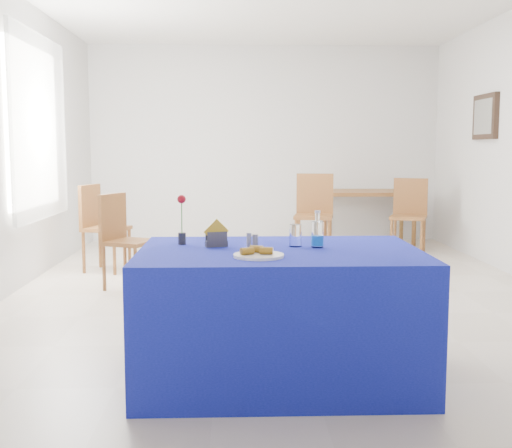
{
  "coord_description": "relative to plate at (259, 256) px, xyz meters",
  "views": [
    {
      "loc": [
        -0.44,
        -5.81,
        1.33
      ],
      "look_at": [
        -0.32,
        -2.32,
        0.92
      ],
      "focal_mm": 45.0,
      "sensor_mm": 36.0,
      "label": 1
    }
  ],
  "objects": [
    {
      "name": "chair_bg_left",
      "position": [
        0.86,
        4.52,
        -0.18
      ],
      "size": [
        0.53,
        0.53,
        1.02
      ],
      "rotation": [
        0.0,
        0.0,
        -0.19
      ],
      "color": "brown",
      "rests_on": "floor"
    },
    {
      "name": "chair_win_b",
      "position": [
        -1.6,
        3.64,
        -0.22
      ],
      "size": [
        0.52,
        0.52,
        0.94
      ],
      "rotation": [
        0.0,
        0.0,
        1.28
      ],
      "color": "brown",
      "rests_on": "floor"
    },
    {
      "name": "chair_win_a",
      "position": [
        -1.2,
        2.74,
        -0.24
      ],
      "size": [
        0.54,
        0.54,
        0.91
      ],
      "rotation": [
        0.0,
        0.0,
        1.15
      ],
      "color": "brown",
      "rests_on": "floor"
    },
    {
      "name": "picture_art",
      "position": [
        2.76,
        4.06,
        0.93
      ],
      "size": [
        0.02,
        0.52,
        0.4
      ],
      "primitive_type": "cube",
      "color": "#998C66",
      "rests_on": "room_shell"
    },
    {
      "name": "pepper_shaker",
      "position": [
        -0.01,
        0.27,
        0.04
      ],
      "size": [
        0.03,
        0.03,
        0.08
      ],
      "primitive_type": "cylinder",
      "color": "slate",
      "rests_on": "blue_table"
    },
    {
      "name": "curtain",
      "position": [
        -2.09,
        3.26,
        0.78
      ],
      "size": [
        0.04,
        1.75,
        1.85
      ],
      "primitive_type": "cube",
      "color": "white",
      "rests_on": "room_shell"
    },
    {
      "name": "rose_vase",
      "position": [
        -0.44,
        0.47,
        0.14
      ],
      "size": [
        0.05,
        0.05,
        0.3
      ],
      "color": "#242529",
      "rests_on": "blue_table"
    },
    {
      "name": "drinking_glass",
      "position": [
        0.23,
        0.36,
        0.06
      ],
      "size": [
        0.07,
        0.07,
        0.13
      ],
      "primitive_type": "cylinder",
      "color": "white",
      "rests_on": "blue_table"
    },
    {
      "name": "chair_bg_right",
      "position": [
        2.09,
        4.67,
        -0.21
      ],
      "size": [
        0.55,
        0.55,
        0.96
      ],
      "rotation": [
        0.0,
        0.0,
        -0.37
      ],
      "color": "brown",
      "rests_on": "floor"
    },
    {
      "name": "window_pane",
      "position": [
        -2.16,
        3.26,
        0.78
      ],
      "size": [
        0.04,
        1.5,
        1.6
      ],
      "primitive_type": "cube",
      "color": "white",
      "rests_on": "room_shell"
    },
    {
      "name": "salt_shaker",
      "position": [
        -0.04,
        0.34,
        0.04
      ],
      "size": [
        0.03,
        0.03,
        0.08
      ],
      "primitive_type": "cylinder",
      "color": "gray",
      "rests_on": "blue_table"
    },
    {
      "name": "plate",
      "position": [
        0.0,
        0.0,
        0.0
      ],
      "size": [
        0.27,
        0.27,
        0.01
      ],
      "primitive_type": "cylinder",
      "color": "white",
      "rests_on": "blue_table"
    },
    {
      "name": "floor",
      "position": [
        0.31,
        2.46,
        -0.77
      ],
      "size": [
        7.0,
        7.0,
        0.0
      ],
      "primitive_type": "plane",
      "color": "beige",
      "rests_on": "ground"
    },
    {
      "name": "room_shell",
      "position": [
        0.31,
        2.46,
        0.98
      ],
      "size": [
        7.0,
        7.0,
        7.0
      ],
      "color": "silver",
      "rests_on": "ground"
    },
    {
      "name": "water_bottle",
      "position": [
        0.35,
        0.33,
        0.06
      ],
      "size": [
        0.07,
        0.07,
        0.21
      ],
      "color": "white",
      "rests_on": "blue_table"
    },
    {
      "name": "banana_pieces",
      "position": [
        -0.01,
        0.01,
        0.03
      ],
      "size": [
        0.18,
        0.13,
        0.04
      ],
      "color": "gold",
      "rests_on": "plate"
    },
    {
      "name": "oak_table",
      "position": [
        1.68,
        5.45,
        -0.09
      ],
      "size": [
        1.39,
        0.91,
        0.76
      ],
      "color": "brown",
      "rests_on": "floor"
    },
    {
      "name": "blue_table",
      "position": [
        0.13,
        0.26,
        -0.39
      ],
      "size": [
        1.6,
        1.1,
        0.76
      ],
      "color": "navy",
      "rests_on": "floor"
    },
    {
      "name": "picture_frame",
      "position": [
        2.78,
        4.06,
        0.93
      ],
      "size": [
        0.06,
        0.64,
        0.52
      ],
      "primitive_type": "cube",
      "color": "black",
      "rests_on": "room_shell"
    },
    {
      "name": "napkin_holder",
      "position": [
        -0.23,
        0.37,
        0.04
      ],
      "size": [
        0.15,
        0.09,
        0.16
      ],
      "color": "#333237",
      "rests_on": "blue_table"
    }
  ]
}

